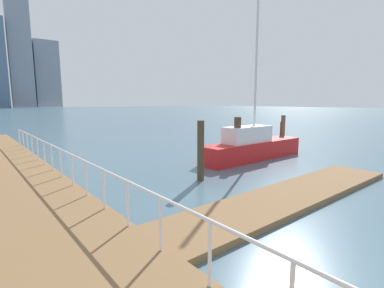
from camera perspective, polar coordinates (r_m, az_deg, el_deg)
name	(u,v)px	position (r m, az deg, el deg)	size (l,w,h in m)	color
ground_plane	(81,151)	(19.85, -21.43, -1.28)	(300.00, 300.00, 0.00)	#476675
floating_dock	(286,197)	(9.90, 18.46, -10.15)	(11.28, 2.00, 0.18)	olive
boardwalk_railing	(94,173)	(8.35, -19.17, -5.61)	(0.06, 25.84, 1.08)	white
dock_piling_1	(201,151)	(11.40, 1.75, -1.39)	(0.28, 0.28, 2.44)	#473826
dock_piling_3	(283,133)	(19.75, 17.78, 2.21)	(0.27, 0.27, 2.29)	brown
dock_piling_4	(282,136)	(19.79, 17.62, 1.60)	(0.27, 0.27, 1.86)	#473826
dock_piling_5	(237,141)	(14.72, 9.08, 0.70)	(0.36, 0.36, 2.41)	#473826
moored_boat_0	(252,146)	(16.03, 12.00, -0.40)	(7.05, 1.48, 8.75)	red
skyline_tower_4	(19,46)	(179.84, -31.43, 16.53)	(10.47, 11.87, 63.75)	gray
skyline_tower_5	(47,75)	(183.41, -27.20, 12.32)	(12.61, 9.89, 36.32)	gray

